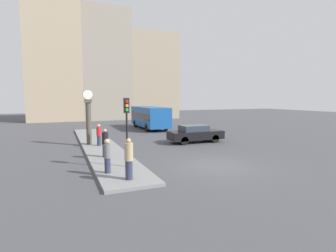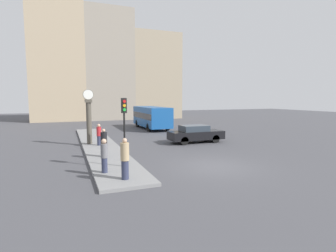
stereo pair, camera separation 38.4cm
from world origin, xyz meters
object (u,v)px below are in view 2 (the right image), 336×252
(street_clock, at_px, (89,118))
(pedestrian_black_jacket, at_px, (104,143))
(sedan_car, at_px, (196,134))
(pedestrian_grey_jacket, at_px, (104,156))
(bus_distant, at_px, (151,116))
(pedestrian_red_top, at_px, (99,135))
(pedestrian_tan_coat, at_px, (125,159))
(traffic_light_near, at_px, (124,118))

(street_clock, relative_size, pedestrian_black_jacket, 2.47)
(sedan_car, distance_m, pedestrian_grey_jacket, 10.75)
(bus_distant, relative_size, pedestrian_grey_jacket, 4.81)
(pedestrian_red_top, bearing_deg, bus_distant, 53.79)
(pedestrian_black_jacket, bearing_deg, pedestrian_grey_jacket, -97.48)
(pedestrian_tan_coat, bearing_deg, pedestrian_grey_jacket, 116.98)
(pedestrian_grey_jacket, bearing_deg, street_clock, 89.78)
(pedestrian_grey_jacket, xyz_separation_m, pedestrian_tan_coat, (0.69, -1.36, 0.08))
(traffic_light_near, relative_size, pedestrian_red_top, 2.19)
(street_clock, xyz_separation_m, pedestrian_black_jacket, (0.42, -5.01, -1.13))
(street_clock, distance_m, pedestrian_black_jacket, 5.15)
(bus_distant, xyz_separation_m, pedestrian_tan_coat, (-7.30, -18.93, -0.45))
(bus_distant, distance_m, pedestrian_black_jacket, 16.00)
(street_clock, height_order, pedestrian_grey_jacket, street_clock)
(traffic_light_near, height_order, pedestrian_grey_jacket, traffic_light_near)
(sedan_car, xyz_separation_m, pedestrian_red_top, (-7.70, 0.76, 0.22))
(traffic_light_near, height_order, street_clock, street_clock)
(pedestrian_grey_jacket, bearing_deg, pedestrian_red_top, 85.12)
(pedestrian_red_top, height_order, pedestrian_black_jacket, pedestrian_black_jacket)
(street_clock, bearing_deg, pedestrian_black_jacket, -85.17)
(pedestrian_red_top, xyz_separation_m, pedestrian_black_jacket, (-0.19, -4.06, 0.03))
(sedan_car, relative_size, traffic_light_near, 1.29)
(bus_distant, bearing_deg, pedestrian_tan_coat, -111.09)
(sedan_car, xyz_separation_m, pedestrian_black_jacket, (-7.89, -3.30, 0.25))
(pedestrian_red_top, bearing_deg, pedestrian_grey_jacket, -94.88)
(pedestrian_tan_coat, bearing_deg, pedestrian_red_top, 90.32)
(street_clock, bearing_deg, sedan_car, -11.57)
(bus_distant, distance_m, street_clock, 12.10)
(bus_distant, bearing_deg, traffic_light_near, -112.20)
(traffic_light_near, height_order, pedestrian_red_top, traffic_light_near)
(street_clock, bearing_deg, pedestrian_red_top, -57.15)
(sedan_car, height_order, pedestrian_tan_coat, pedestrian_tan_coat)
(street_clock, xyz_separation_m, pedestrian_red_top, (0.61, -0.95, -1.16))
(bus_distant, xyz_separation_m, pedestrian_grey_jacket, (-7.99, -17.57, -0.53))
(pedestrian_black_jacket, height_order, pedestrian_tan_coat, pedestrian_tan_coat)
(pedestrian_black_jacket, xyz_separation_m, pedestrian_tan_coat, (0.24, -4.83, 0.07))
(sedan_car, relative_size, pedestrian_black_jacket, 2.70)
(sedan_car, xyz_separation_m, pedestrian_grey_jacket, (-8.35, -6.77, 0.24))
(street_clock, bearing_deg, pedestrian_tan_coat, -86.16)
(pedestrian_tan_coat, bearing_deg, sedan_car, 46.75)
(traffic_light_near, bearing_deg, pedestrian_black_jacket, 104.36)
(pedestrian_black_jacket, bearing_deg, pedestrian_red_top, 87.35)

